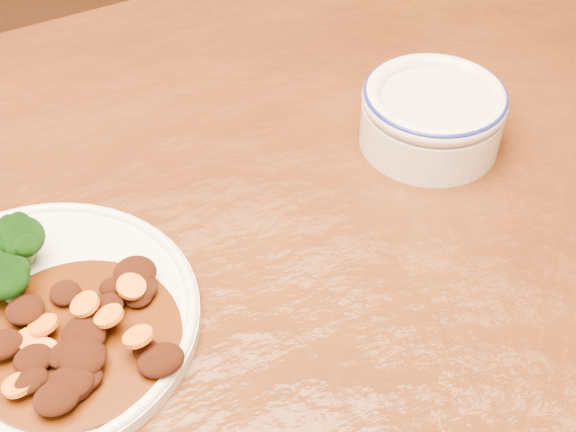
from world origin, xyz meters
name	(u,v)px	position (x,y,z in m)	size (l,w,h in m)	color
dining_table	(130,380)	(0.00, 0.00, 0.67)	(1.55, 0.98, 0.75)	#4E270D
dinner_plate	(34,320)	(-0.06, 0.02, 0.76)	(0.25, 0.25, 0.02)	white
mince_stew	(83,340)	(-0.03, -0.02, 0.77)	(0.15, 0.15, 0.03)	#471C07
dip_bowl	(432,114)	(0.33, 0.08, 0.78)	(0.13, 0.13, 0.06)	silver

